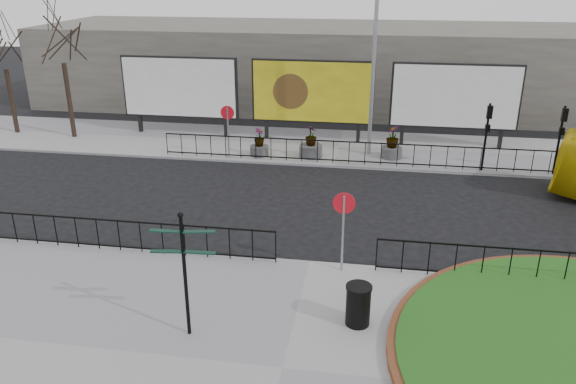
% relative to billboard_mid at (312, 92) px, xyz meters
% --- Properties ---
extents(ground, '(90.00, 90.00, 0.00)m').
position_rel_billboard_mid_xyz_m(ground, '(1.50, -12.97, -2.60)').
color(ground, black).
rests_on(ground, ground).
extents(pavement_near, '(30.00, 10.00, 0.12)m').
position_rel_billboard_mid_xyz_m(pavement_near, '(1.50, -17.97, -2.54)').
color(pavement_near, gray).
rests_on(pavement_near, ground).
extents(pavement_far, '(44.00, 6.00, 0.12)m').
position_rel_billboard_mid_xyz_m(pavement_far, '(1.50, -0.97, -2.54)').
color(pavement_far, gray).
rests_on(pavement_far, ground).
extents(railing_near_left, '(10.00, 0.10, 1.10)m').
position_rel_billboard_mid_xyz_m(railing_near_left, '(-4.50, -13.27, -1.93)').
color(railing_near_left, black).
rests_on(railing_near_left, pavement_near).
extents(railing_near_right, '(9.00, 0.10, 1.10)m').
position_rel_billboard_mid_xyz_m(railing_near_right, '(8.00, -13.27, -1.93)').
color(railing_near_right, black).
rests_on(railing_near_right, pavement_near).
extents(railing_far, '(18.00, 0.10, 1.10)m').
position_rel_billboard_mid_xyz_m(railing_far, '(2.50, -3.67, -1.93)').
color(railing_far, black).
rests_on(railing_far, pavement_far).
extents(speed_sign_far, '(0.64, 0.07, 2.47)m').
position_rel_billboard_mid_xyz_m(speed_sign_far, '(-3.50, -3.57, -0.68)').
color(speed_sign_far, gray).
rests_on(speed_sign_far, pavement_far).
extents(speed_sign_near, '(0.64, 0.07, 2.47)m').
position_rel_billboard_mid_xyz_m(speed_sign_near, '(2.50, -13.37, -0.68)').
color(speed_sign_near, gray).
rests_on(speed_sign_near, pavement_near).
extents(billboard_left, '(6.20, 0.31, 4.10)m').
position_rel_billboard_mid_xyz_m(billboard_left, '(-7.00, 0.00, 0.00)').
color(billboard_left, black).
rests_on(billboard_left, pavement_far).
extents(billboard_mid, '(6.20, 0.31, 4.10)m').
position_rel_billboard_mid_xyz_m(billboard_mid, '(0.00, 0.00, 0.00)').
color(billboard_mid, black).
rests_on(billboard_mid, pavement_far).
extents(billboard_right, '(6.20, 0.31, 4.10)m').
position_rel_billboard_mid_xyz_m(billboard_right, '(7.00, 0.00, 0.00)').
color(billboard_right, black).
rests_on(billboard_right, pavement_far).
extents(lamp_post, '(0.74, 0.18, 9.23)m').
position_rel_billboard_mid_xyz_m(lamp_post, '(3.01, -1.97, 2.23)').
color(lamp_post, gray).
rests_on(lamp_post, pavement_far).
extents(signal_pole_a, '(0.22, 0.26, 3.00)m').
position_rel_billboard_mid_xyz_m(signal_pole_a, '(8.00, -3.63, -0.50)').
color(signal_pole_a, black).
rests_on(signal_pole_a, pavement_far).
extents(signal_pole_b, '(0.22, 0.26, 3.00)m').
position_rel_billboard_mid_xyz_m(signal_pole_b, '(11.00, -3.63, -0.50)').
color(signal_pole_b, black).
rests_on(signal_pole_b, pavement_far).
extents(tree_left, '(2.00, 2.00, 7.00)m').
position_rel_billboard_mid_xyz_m(tree_left, '(-12.50, -1.47, 1.02)').
color(tree_left, '#2D2119').
rests_on(tree_left, pavement_far).
extents(tree_mid, '(2.00, 2.00, 6.20)m').
position_rel_billboard_mid_xyz_m(tree_mid, '(-16.00, -1.17, 0.62)').
color(tree_mid, '#2D2119').
rests_on(tree_mid, pavement_far).
extents(building_backdrop, '(40.00, 10.00, 5.00)m').
position_rel_billboard_mid_xyz_m(building_backdrop, '(1.50, 9.03, -0.10)').
color(building_backdrop, slate).
rests_on(building_backdrop, ground).
extents(fingerpost_sign, '(1.52, 0.38, 3.26)m').
position_rel_billboard_mid_xyz_m(fingerpost_sign, '(-0.97, -17.07, -0.51)').
color(fingerpost_sign, black).
rests_on(fingerpost_sign, pavement_near).
extents(litter_bin, '(0.66, 0.66, 1.09)m').
position_rel_billboard_mid_xyz_m(litter_bin, '(3.08, -16.01, -1.93)').
color(litter_bin, black).
rests_on(litter_bin, pavement_near).
extents(planter_a, '(0.89, 0.89, 1.32)m').
position_rel_billboard_mid_xyz_m(planter_a, '(-2.14, -3.05, -2.02)').
color(planter_a, '#4C4C4F').
rests_on(planter_a, pavement_far).
extents(planter_b, '(1.08, 1.08, 1.52)m').
position_rel_billboard_mid_xyz_m(planter_b, '(0.30, -2.87, -1.97)').
color(planter_b, '#4C4C4F').
rests_on(planter_b, pavement_far).
extents(planter_c, '(0.98, 0.98, 1.54)m').
position_rel_billboard_mid_xyz_m(planter_c, '(4.07, -2.42, -1.90)').
color(planter_c, '#4C4C4F').
rests_on(planter_c, pavement_far).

